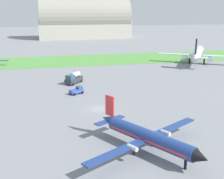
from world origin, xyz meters
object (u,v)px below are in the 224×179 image
object	(u,v)px
fuel_truck_near_gate	(74,78)
airplane_foreground_turboprop	(147,136)
airplane_parked_jet_far	(197,54)
pushback_tug_midfield	(77,91)

from	to	relation	value
fuel_truck_near_gate	airplane_foreground_turboprop	bearing A→B (deg)	47.13
airplane_parked_jet_far	pushback_tug_midfield	size ratio (longest dim) A/B	6.99
airplane_foreground_turboprop	airplane_parked_jet_far	world-z (taller)	airplane_parked_jet_far
airplane_foreground_turboprop	pushback_tug_midfield	world-z (taller)	airplane_foreground_turboprop
airplane_foreground_turboprop	pushback_tug_midfield	xyz separation A→B (m)	(-7.36, 35.35, -1.80)
airplane_foreground_turboprop	fuel_truck_near_gate	distance (m)	47.24
pushback_tug_midfield	airplane_parked_jet_far	bearing A→B (deg)	2.61
airplane_parked_jet_far	fuel_truck_near_gate	size ratio (longest dim) A/B	4.27
fuel_truck_near_gate	pushback_tug_midfield	xyz separation A→B (m)	(-0.24, -11.34, -0.67)
airplane_parked_jet_far	pushback_tug_midfield	distance (m)	61.88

